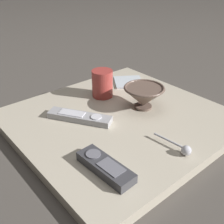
% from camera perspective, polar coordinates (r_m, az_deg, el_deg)
% --- Properties ---
extents(ground_plane, '(6.00, 6.00, 0.00)m').
position_cam_1_polar(ground_plane, '(0.87, 1.55, -2.55)').
color(ground_plane, '#47423D').
extents(table, '(0.62, 0.59, 0.03)m').
position_cam_1_polar(table, '(0.87, 1.56, -1.70)').
color(table, '#B7AD99').
rests_on(table, ground).
extents(cereal_bowl, '(0.13, 0.13, 0.08)m').
position_cam_1_polar(cereal_bowl, '(0.89, 6.67, 3.33)').
color(cereal_bowl, brown).
rests_on(cereal_bowl, table).
extents(coffee_mug, '(0.07, 0.07, 0.10)m').
position_cam_1_polar(coffee_mug, '(0.96, -2.03, 5.98)').
color(coffee_mug, '#A53833').
rests_on(coffee_mug, table).
extents(teaspoon, '(0.03, 0.12, 0.03)m').
position_cam_1_polar(teaspoon, '(0.72, 14.81, -7.45)').
color(teaspoon, silver).
rests_on(teaspoon, table).
extents(tv_remote_near, '(0.14, 0.19, 0.02)m').
position_cam_1_polar(tv_remote_near, '(0.84, -6.80, -1.05)').
color(tv_remote_near, '#9E9EA3').
rests_on(tv_remote_near, table).
extents(tv_remote_far, '(0.06, 0.16, 0.03)m').
position_cam_1_polar(tv_remote_far, '(0.65, -1.44, -11.38)').
color(tv_remote_far, '#38383D').
rests_on(tv_remote_far, table).
extents(folded_napkin, '(0.15, 0.16, 0.01)m').
position_cam_1_polar(folded_napkin, '(1.09, 3.48, 6.32)').
color(folded_napkin, '#B2BCC6').
rests_on(folded_napkin, table).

